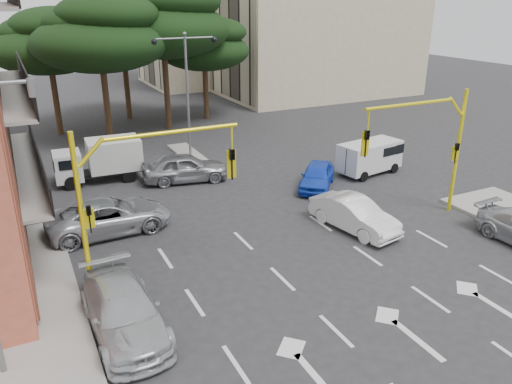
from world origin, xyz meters
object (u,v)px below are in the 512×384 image
Objects in this scene: signal_mast_right at (432,139)px; car_white_hatch at (354,214)px; signal_mast_left at (133,186)px; van_white at (369,158)px; car_blue_compact at (317,176)px; box_truck_a at (99,161)px; car_silver_cross_b at (185,168)px; street_lamp_center at (187,74)px; car_silver_cross_a at (109,216)px; car_silver_wagon at (123,311)px.

signal_mast_right is 4.95m from car_white_hatch.
signal_mast_left is 16.78m from van_white.
car_blue_compact is (-2.40, 5.56, -3.20)m from signal_mast_right.
car_white_hatch is 0.92× the size of box_truck_a.
car_blue_compact is 7.48m from car_silver_cross_b.
box_truck_a reaches higher than van_white.
car_white_hatch is at bearing -51.94° from van_white.
street_lamp_center reaches higher than car_silver_cross_a.
car_white_hatch is at bearing 13.03° from car_silver_wagon.
box_truck_a is at bearing -120.49° from van_white.
car_silver_cross_a is at bearing 175.82° from box_truck_a.
car_silver_cross_a is (-6.98, -9.00, -4.67)m from street_lamp_center.
car_silver_cross_b is (5.21, 4.78, 0.06)m from car_silver_cross_a.
car_silver_cross_b is at bearing -114.26° from box_truck_a.
car_silver_cross_b reaches higher than car_silver_cross_a.
van_white is (15.48, 1.22, 0.22)m from car_silver_cross_a.
signal_mast_right is at bearing -112.07° from car_silver_cross_a.
signal_mast_left is 11.42m from car_silver_cross_b.
car_silver_wagon is (-11.00, -2.82, 0.01)m from car_white_hatch.
street_lamp_center is (6.80, 14.01, 1.54)m from signal_mast_left.
car_blue_compact is at bearing -112.82° from car_silver_cross_b.
car_silver_cross_a is 15.53m from van_white.
car_silver_cross_a is (-11.38, -0.55, 0.07)m from car_blue_compact.
car_blue_compact is (4.40, -8.45, -4.74)m from street_lamp_center.
car_silver_cross_a is at bearing 144.11° from car_silver_cross_b.
car_silver_wagon is 14.62m from box_truck_a.
van_white is at bearing -87.61° from car_silver_cross_a.
car_silver_cross_b is at bearing 62.80° from signal_mast_left.
signal_mast_right is at bearing -15.60° from car_white_hatch.
car_silver_cross_a is (-0.18, 5.01, -3.12)m from signal_mast_left.
signal_mast_right is 1.35× the size of car_white_hatch.
van_white reaches higher than car_blue_compact.
car_white_hatch is 1.11× the size of car_blue_compact.
signal_mast_right is 1.25× the size of car_silver_cross_b.
van_white is (10.27, -3.56, 0.16)m from car_silver_cross_b.
box_truck_a is (0.67, 12.01, -2.69)m from signal_mast_left.
signal_mast_right is 0.77× the size of street_lamp_center.
car_silver_wagon is at bearing -115.68° from signal_mast_left.
signal_mast_right reaches higher than car_silver_cross_a.
car_silver_cross_b is 10.88m from van_white.
signal_mast_left is 1.24× the size of box_truck_a.
car_silver_cross_a reaches higher than car_silver_wagon.
signal_mast_left is 1.53× the size of van_white.
box_truck_a is (-12.94, 12.01, -2.69)m from signal_mast_right.
street_lamp_center is at bearing 64.09° from signal_mast_left.
car_silver_cross_b is at bearing -112.80° from street_lamp_center.
signal_mast_left is 1.10× the size of car_silver_cross_a.
box_truck_a is at bearing 117.40° from car_white_hatch.
car_silver_cross_b is at bearing 106.17° from car_white_hatch.
car_silver_wagon is at bearing -170.47° from signal_mast_right.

